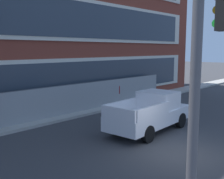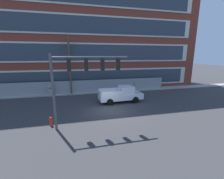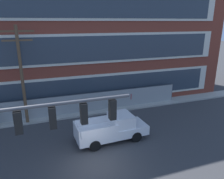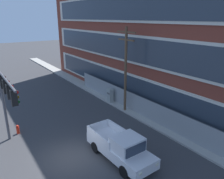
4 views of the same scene
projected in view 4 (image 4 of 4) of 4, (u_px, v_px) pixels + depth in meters
The scene contains 9 objects.
ground_plane at pixel (69, 158), 15.05m from camera, with size 160.00×160.00×0.00m, color #38383A.
sidewalk_building_side at pixel (158, 124), 19.61m from camera, with size 80.00×1.69×0.16m, color #9E9B93.
brick_mill_building at pixel (181, 8), 22.26m from camera, with size 43.37×10.76×20.31m.
chain_link_fence at pixel (147, 109), 20.43m from camera, with size 25.30×0.06×2.02m.
traffic_signal_mast at pixel (6, 94), 14.45m from camera, with size 5.87×0.43×5.90m.
pickup_truck_white at pixel (121, 147), 14.60m from camera, with size 5.54×2.24×2.00m.
utility_pole_near_corner at pixel (126, 67), 21.03m from camera, with size 2.68×0.26×8.44m.
electrical_cabinet at pixel (110, 96), 24.52m from camera, with size 0.72×0.48×1.67m.
fire_hydrant at pixel (18, 129), 18.10m from camera, with size 0.24×0.24×0.78m.
Camera 4 is at (12.25, -4.76, 9.22)m, focal length 35.00 mm.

